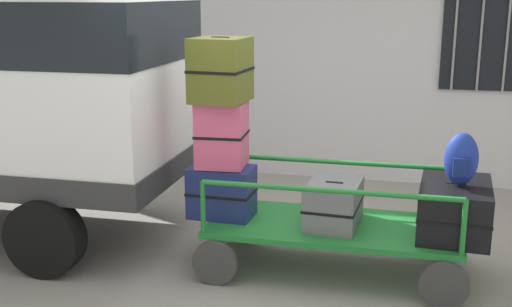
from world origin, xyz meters
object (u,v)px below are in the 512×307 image
Objects in this scene: luggage_cart at (333,233)px; suitcase_midleft_bottom at (334,203)px; suitcase_left_bottom at (222,192)px; suitcase_left_top at (221,70)px; suitcase_center_bottom at (454,209)px; backpack at (461,160)px; suitcase_left_middle at (222,134)px.

luggage_cart is 3.38× the size of suitcase_midleft_bottom.
suitcase_left_bottom reaches higher than suitcase_midleft_bottom.
suitcase_left_top is at bearing 90.00° from suitcase_left_bottom.
backpack reaches higher than suitcase_center_bottom.
suitcase_midleft_bottom is 1.01m from suitcase_center_bottom.
suitcase_left_top reaches higher than luggage_cart.
suitcase_left_middle is 1.33× the size of backpack.
suitcase_left_top is (-1.01, -0.01, 1.41)m from luggage_cart.
suitcase_midleft_bottom is at bearing -90.00° from luggage_cart.
luggage_cart is 1.05m from suitcase_center_bottom.
suitcase_center_bottom is at bearing 0.85° from luggage_cart.
backpack is at bearing -1.19° from suitcase_left_top.
suitcase_midleft_bottom reaches higher than luggage_cart.
suitcase_left_middle is 0.57m from suitcase_left_top.
suitcase_left_top is 0.64× the size of suitcase_center_bottom.
suitcase_left_top is 1.27× the size of backpack.
luggage_cart is 1.31m from suitcase_left_middle.
suitcase_left_middle reaches higher than suitcase_center_bottom.
suitcase_left_bottom reaches higher than luggage_cart.
suitcase_left_bottom is 1.06× the size of suitcase_left_top.
backpack is (1.03, -0.05, 0.74)m from luggage_cart.
luggage_cart is 2.57× the size of suitcase_center_bottom.
suitcase_left_top is 1.52m from suitcase_midleft_bottom.
suitcase_left_top reaches higher than backpack.
suitcase_left_bottom is 1.01m from suitcase_midleft_bottom.
backpack reaches higher than suitcase_midleft_bottom.
suitcase_left_top is (0.00, 0.02, 1.10)m from suitcase_left_bottom.
suitcase_left_middle is at bearing 179.57° from suitcase_midleft_bottom.
suitcase_midleft_bottom is 1.52× the size of backpack.
suitcase_left_middle is (0.00, 0.03, 0.53)m from suitcase_left_bottom.
backpack is at bearing -1.52° from suitcase_left_middle.
suitcase_center_bottom is 2.00× the size of backpack.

